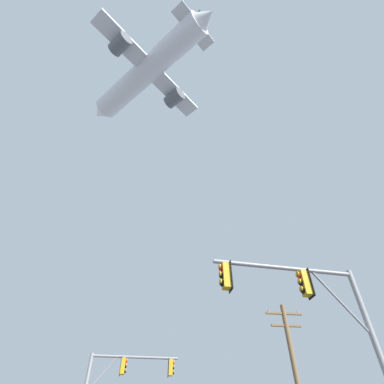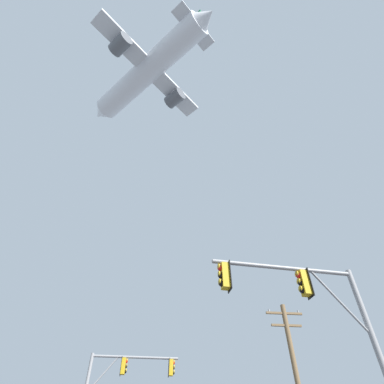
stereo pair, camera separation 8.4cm
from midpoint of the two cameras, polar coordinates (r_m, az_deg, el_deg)
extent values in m
cylinder|color=gray|center=(11.94, 16.65, -13.52)|extent=(5.32, 0.64, 0.15)
cylinder|color=gray|center=(12.46, 25.80, -17.99)|extent=(1.66, 0.23, 2.23)
cube|color=gold|center=(10.90, 6.17, -15.40)|extent=(0.29, 0.34, 0.90)
cylinder|color=gold|center=(11.13, 5.98, -13.04)|extent=(0.05, 0.05, 0.12)
cube|color=black|center=(10.93, 6.90, -15.44)|extent=(0.07, 0.46, 1.04)
sphere|color=red|center=(10.98, 5.32, -14.09)|extent=(0.20, 0.20, 0.20)
cylinder|color=gold|center=(10.99, 4.96, -13.79)|extent=(0.06, 0.21, 0.21)
sphere|color=black|center=(10.85, 5.41, -15.40)|extent=(0.20, 0.20, 0.20)
cylinder|color=gold|center=(10.86, 5.05, -15.10)|extent=(0.06, 0.21, 0.21)
sphere|color=black|center=(10.73, 5.51, -16.74)|extent=(0.20, 0.20, 0.20)
cylinder|color=gold|center=(10.74, 5.14, -16.43)|extent=(0.06, 0.21, 0.21)
cube|color=gold|center=(12.04, 20.23, -15.77)|extent=(0.29, 0.34, 0.90)
cylinder|color=gold|center=(12.25, 19.67, -13.65)|extent=(0.05, 0.05, 0.12)
cube|color=black|center=(12.11, 20.83, -15.77)|extent=(0.07, 0.46, 1.04)
sphere|color=red|center=(12.08, 19.31, -14.64)|extent=(0.20, 0.20, 0.20)
cylinder|color=gold|center=(12.07, 18.96, -14.38)|extent=(0.06, 0.21, 0.21)
sphere|color=black|center=(11.96, 19.61, -15.82)|extent=(0.20, 0.20, 0.20)
cylinder|color=gold|center=(11.96, 19.26, -15.56)|extent=(0.06, 0.21, 0.21)
sphere|color=black|center=(11.86, 19.93, -17.02)|extent=(0.20, 0.20, 0.20)
cylinder|color=gold|center=(11.85, 19.57, -16.77)|extent=(0.06, 0.21, 0.21)
cylinder|color=gray|center=(22.32, -10.69, -28.14)|extent=(5.41, 0.34, 0.15)
cylinder|color=gray|center=(22.25, -16.67, -30.01)|extent=(1.69, 0.14, 2.12)
cube|color=gold|center=(22.26, -4.16, -30.00)|extent=(0.27, 0.33, 0.90)
cylinder|color=gold|center=(22.37, -4.09, -28.72)|extent=(0.05, 0.05, 0.12)
cube|color=black|center=(22.25, -4.58, -29.98)|extent=(0.04, 0.46, 1.04)
sphere|color=red|center=(22.32, -3.70, -29.34)|extent=(0.20, 0.20, 0.20)
cylinder|color=gold|center=(22.34, -3.50, -29.20)|extent=(0.05, 0.21, 0.21)
sphere|color=black|center=(22.27, -3.74, -30.05)|extent=(0.20, 0.20, 0.20)
cylinder|color=gold|center=(22.28, -3.54, -29.91)|extent=(0.05, 0.21, 0.21)
sphere|color=black|center=(22.21, -3.77, -30.75)|extent=(0.20, 0.20, 0.20)
cylinder|color=gold|center=(22.23, -3.57, -30.61)|extent=(0.05, 0.21, 0.21)
cube|color=gold|center=(22.24, -12.94, -29.22)|extent=(0.27, 0.33, 0.90)
cylinder|color=gold|center=(22.35, -12.72, -27.95)|extent=(0.05, 0.05, 0.12)
cube|color=black|center=(22.25, -13.35, -29.17)|extent=(0.04, 0.46, 1.04)
sphere|color=red|center=(22.29, -12.40, -28.59)|extent=(0.20, 0.20, 0.20)
cylinder|color=gold|center=(22.30, -12.19, -28.47)|extent=(0.05, 0.21, 0.21)
sphere|color=black|center=(22.23, -12.52, -29.29)|extent=(0.20, 0.20, 0.20)
cylinder|color=gold|center=(22.24, -12.31, -29.17)|extent=(0.05, 0.21, 0.21)
sphere|color=black|center=(22.18, -12.64, -29.99)|extent=(0.20, 0.20, 0.20)
cylinder|color=gold|center=(22.18, -12.43, -29.87)|extent=(0.05, 0.21, 0.21)
cube|color=brown|center=(20.36, 16.70, -20.98)|extent=(2.20, 0.12, 0.12)
cube|color=brown|center=(20.15, 17.11, -22.82)|extent=(1.80, 0.12, 0.12)
cylinder|color=gray|center=(20.10, 14.08, -20.81)|extent=(0.10, 0.10, 0.18)
cylinder|color=gray|center=(20.74, 19.10, -20.49)|extent=(0.10, 0.10, 0.18)
cylinder|color=white|center=(58.12, -8.37, 21.70)|extent=(19.51, 20.23, 4.24)
cone|color=white|center=(64.46, -16.68, 14.16)|extent=(4.93, 4.89, 4.03)
cone|color=white|center=(54.37, 2.57, 29.96)|extent=(4.44, 4.41, 3.61)
cube|color=silver|center=(57.30, -7.95, 21.82)|extent=(18.35, 17.63, 0.48)
cylinder|color=#595B60|center=(54.90, -13.36, 25.38)|extent=(3.92, 3.95, 2.39)
cylinder|color=#595B60|center=(58.11, -3.36, 17.18)|extent=(3.92, 3.95, 2.39)
cube|color=#0C5933|center=(57.17, 0.00, 29.02)|extent=(2.79, 2.91, 5.04)
cube|color=silver|center=(55.24, 0.23, 28.51)|extent=(7.41, 7.21, 0.27)
camera|label=1|loc=(0.04, -90.11, 0.10)|focal=28.45mm
camera|label=2|loc=(0.04, 89.89, -0.10)|focal=28.45mm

